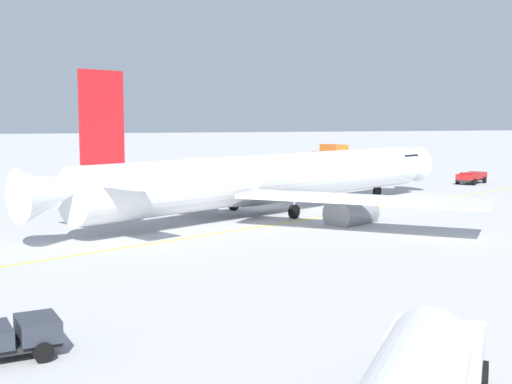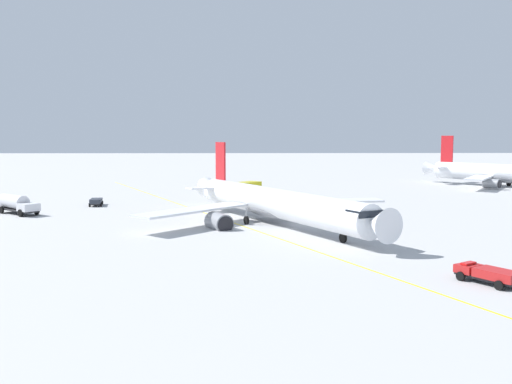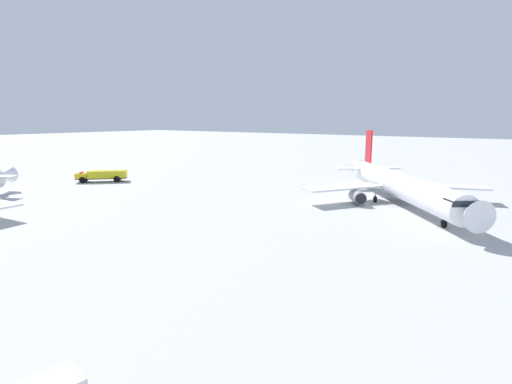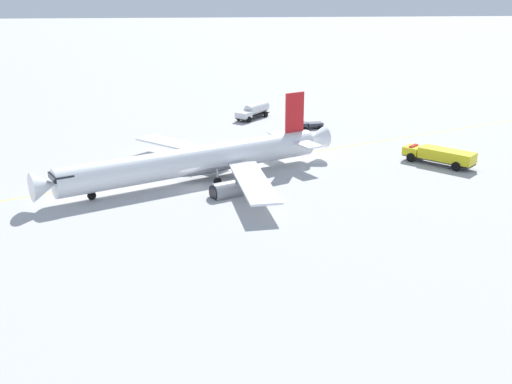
% 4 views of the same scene
% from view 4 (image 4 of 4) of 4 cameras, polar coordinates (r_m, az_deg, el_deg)
% --- Properties ---
extents(ground_plane, '(600.00, 600.00, 0.00)m').
position_cam_4_polar(ground_plane, '(88.25, -5.73, 0.50)').
color(ground_plane, '#B2B2B2').
extents(airliner_main, '(34.17, 40.98, 11.19)m').
position_cam_4_polar(airliner_main, '(89.88, -5.21, 2.66)').
color(airliner_main, white).
rests_on(airliner_main, ground_plane).
extents(fire_tender_truck, '(9.50, 9.71, 2.50)m').
position_cam_4_polar(fire_tender_truck, '(100.74, 15.91, 3.16)').
color(fire_tender_truck, '#232326').
rests_on(fire_tender_truck, ground_plane).
extents(fuel_tanker_truck, '(7.88, 7.13, 2.87)m').
position_cam_4_polar(fuel_tanker_truck, '(127.24, -0.19, 7.19)').
color(fuel_tanker_truck, '#232326').
rests_on(fuel_tanker_truck, ground_plane).
extents(baggage_truck_truck, '(2.62, 4.50, 1.22)m').
position_cam_4_polar(baggage_truck_truck, '(119.54, 4.85, 5.91)').
color(baggage_truck_truck, '#232326').
rests_on(baggage_truck_truck, ground_plane).
extents(taxiway_centreline, '(62.62, 133.43, 0.01)m').
position_cam_4_polar(taxiway_centreline, '(95.84, -4.32, 2.08)').
color(taxiway_centreline, yellow).
rests_on(taxiway_centreline, ground_plane).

